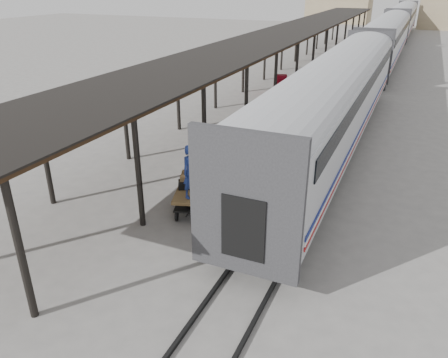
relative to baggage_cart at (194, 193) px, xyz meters
name	(u,v)px	position (x,y,z in m)	size (l,w,h in m)	color
ground	(202,207)	(0.22, 0.21, -0.65)	(160.00, 160.00, 0.00)	slate
train	(385,38)	(3.41, 34.00, 2.04)	(3.45, 76.01, 4.01)	silver
canopy	(293,31)	(-3.18, 24.21, 3.36)	(4.90, 64.30, 4.15)	#422B19
rails	(382,65)	(3.42, 34.21, -0.59)	(1.54, 150.00, 0.12)	black
building_left	(339,6)	(-9.78, 82.21, 2.35)	(12.00, 8.00, 6.00)	tan
baggage_cart	(194,193)	(0.00, 0.00, 0.00)	(1.94, 2.67, 0.86)	brown
suitcase_stack	(192,180)	(-0.22, 0.27, 0.39)	(1.23, 1.44, 0.44)	#3A3B3D
luggage_tug	(280,86)	(-2.34, 18.41, 0.01)	(1.40, 1.83, 1.43)	maroon
porter	(191,172)	(0.25, -0.65, 1.17)	(0.70, 0.46, 1.92)	navy
pedestrian	(278,97)	(-1.31, 14.48, 0.18)	(0.97, 0.40, 1.65)	black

